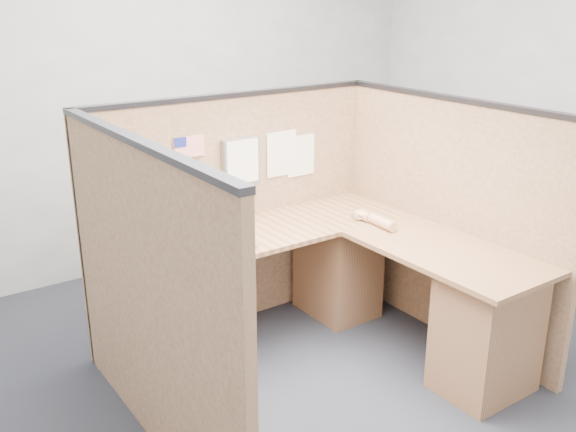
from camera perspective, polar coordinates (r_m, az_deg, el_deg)
floor at (r=3.78m, az=3.69°, el=-14.66°), size 5.00×5.00×0.00m
wall_back at (r=5.14m, az=-12.07°, el=10.88°), size 5.00×0.00×5.00m
cubicle_partitions at (r=3.73m, az=-0.14°, el=-1.78°), size 2.06×1.83×1.53m
l_desk at (r=3.87m, az=3.31°, el=-7.02°), size 1.95×1.75×0.73m
laptop at (r=3.78m, az=-11.61°, el=-1.65°), size 0.34×0.35×0.21m
keyboard at (r=3.57m, az=-6.26°, el=-3.29°), size 0.50×0.27×0.03m
mouse at (r=4.13m, az=6.50°, el=-0.06°), size 0.10×0.06×0.04m
hand_forearm at (r=4.05m, az=7.75°, el=-0.33°), size 0.10×0.35×0.07m
blue_poster at (r=3.72m, az=-14.50°, el=5.27°), size 0.18×0.02×0.24m
american_flag at (r=3.86m, az=-9.05°, el=5.89°), size 0.20×0.01×0.34m
file_holder at (r=4.05m, az=-4.21°, el=4.66°), size 0.25×0.05×0.33m
paper_left at (r=4.24m, az=-0.57°, el=5.56°), size 0.23×0.01×0.30m
paper_right at (r=4.34m, az=1.16°, el=5.39°), size 0.22×0.00×0.28m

